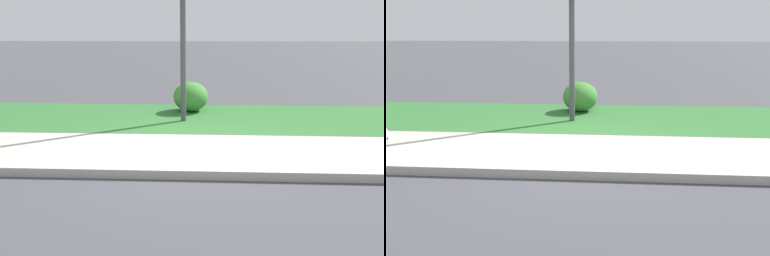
% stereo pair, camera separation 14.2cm
% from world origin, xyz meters
% --- Properties ---
extents(ground_plane, '(120.00, 120.00, 0.00)m').
position_xyz_m(ground_plane, '(0.00, 0.00, 0.00)').
color(ground_plane, '#424247').
extents(sidewalk_pavement, '(18.00, 1.89, 0.01)m').
position_xyz_m(sidewalk_pavement, '(0.00, 0.00, 0.01)').
color(sidewalk_pavement, '#ADA89E').
rests_on(sidewalk_pavement, ground).
extents(grass_verge, '(18.00, 2.77, 0.01)m').
position_xyz_m(grass_verge, '(0.00, 2.33, 0.00)').
color(grass_verge, '#2D662D').
rests_on(grass_verge, ground).
extents(street_curb, '(18.00, 0.16, 0.12)m').
position_xyz_m(street_curb, '(0.00, -1.03, 0.06)').
color(street_curb, '#ADA89E').
rests_on(street_curb, ground).
extents(shrub_bush_far_verge, '(0.79, 0.79, 0.67)m').
position_xyz_m(shrub_bush_far_verge, '(-0.17, 2.98, 0.34)').
color(shrub_bush_far_verge, '#3D7F33').
rests_on(shrub_bush_far_verge, ground).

